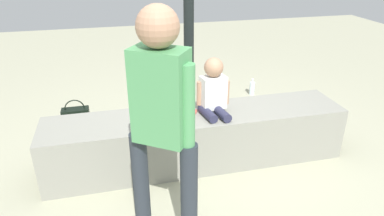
# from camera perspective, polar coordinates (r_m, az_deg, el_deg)

# --- Properties ---
(ground_plane) EXTENTS (12.00, 12.00, 0.00)m
(ground_plane) POSITION_cam_1_polar(r_m,az_deg,el_deg) (3.24, 0.80, -8.59)
(ground_plane) COLOR #A7A68A
(concrete_ledge) EXTENTS (2.60, 0.51, 0.48)m
(concrete_ledge) POSITION_cam_1_polar(r_m,az_deg,el_deg) (3.11, 0.82, -4.94)
(concrete_ledge) COLOR gray
(concrete_ledge) RESTS_ON ground_plane
(child_seated) EXTENTS (0.28, 0.33, 0.48)m
(child_seated) POSITION_cam_1_polar(r_m,az_deg,el_deg) (2.95, 3.51, 3.01)
(child_seated) COLOR #2B2B47
(child_seated) RESTS_ON concrete_ledge
(adult_standing) EXTENTS (0.39, 0.33, 1.53)m
(adult_standing) POSITION_cam_1_polar(r_m,az_deg,el_deg) (2.03, -5.04, -0.57)
(adult_standing) COLOR #292F38
(adult_standing) RESTS_ON ground_plane
(cake_plate) EXTENTS (0.22, 0.22, 0.07)m
(cake_plate) POSITION_cam_1_polar(r_m,az_deg,el_deg) (3.04, -1.27, -0.23)
(cake_plate) COLOR #E0594C
(cake_plate) RESTS_ON concrete_ledge
(gift_bag) EXTENTS (0.25, 0.13, 0.37)m
(gift_bag) POSITION_cam_1_polar(r_m,az_deg,el_deg) (3.82, -5.14, -0.36)
(gift_bag) COLOR #59C6B2
(gift_bag) RESTS_ON ground_plane
(railing_post) EXTENTS (0.36, 0.36, 1.31)m
(railing_post) POSITION_cam_1_polar(r_m,az_deg,el_deg) (3.93, -0.50, 6.00)
(railing_post) COLOR black
(railing_post) RESTS_ON ground_plane
(water_bottle_near_gift) EXTENTS (0.07, 0.07, 0.22)m
(water_bottle_near_gift) POSITION_cam_1_polar(r_m,az_deg,el_deg) (4.65, 9.76, 3.34)
(water_bottle_near_gift) COLOR silver
(water_bottle_near_gift) RESTS_ON ground_plane
(party_cup_red) EXTENTS (0.09, 0.09, 0.09)m
(party_cup_red) POSITION_cam_1_polar(r_m,az_deg,el_deg) (4.15, 11.53, -0.41)
(party_cup_red) COLOR red
(party_cup_red) RESTS_ON ground_plane
(handbag_black_leather) EXTENTS (0.28, 0.13, 0.32)m
(handbag_black_leather) POSITION_cam_1_polar(r_m,az_deg,el_deg) (3.95, -18.35, -1.45)
(handbag_black_leather) COLOR black
(handbag_black_leather) RESTS_ON ground_plane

